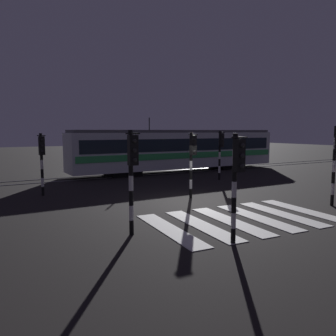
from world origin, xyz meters
TOP-DOWN VIEW (x-y plane):
  - ground_plane at (0.00, 0.00)m, footprint 120.00×120.00m
  - rail_near at (0.00, 9.62)m, footprint 80.00×0.12m
  - rail_far at (0.00, 11.06)m, footprint 80.00×0.12m
  - crosswalk_zebra at (0.00, -3.01)m, footprint 6.96×4.63m
  - traffic_light_corner_far_right at (5.47, 5.12)m, footprint 0.36×0.42m
  - traffic_light_corner_far_left at (-5.47, 5.27)m, footprint 0.36×0.42m
  - traffic_light_corner_near_left at (-4.25, -2.75)m, footprint 0.36×0.42m
  - traffic_light_median_centre at (0.52, 1.09)m, footprint 0.36×0.42m
  - traffic_light_kerb_mid_left at (-2.08, -4.94)m, footprint 0.36×0.42m
  - tram at (5.56, 10.34)m, footprint 17.36×2.58m

SIDE VIEW (x-z plane):
  - ground_plane at x=0.00m, z-range 0.00..0.00m
  - crosswalk_zebra at x=0.00m, z-range 0.00..0.02m
  - rail_near at x=0.00m, z-range 0.00..0.03m
  - rail_far at x=0.00m, z-range 0.00..0.03m
  - tram at x=5.56m, z-range -0.32..3.83m
  - traffic_light_corner_far_left at x=-5.47m, z-range 0.49..3.56m
  - traffic_light_median_centre at x=0.52m, z-range 0.50..3.61m
  - traffic_light_kerb_mid_left at x=-2.08m, z-range 0.50..3.62m
  - traffic_light_corner_far_right at x=5.47m, z-range 0.51..3.70m
  - traffic_light_corner_near_left at x=-4.25m, z-range 0.51..3.74m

